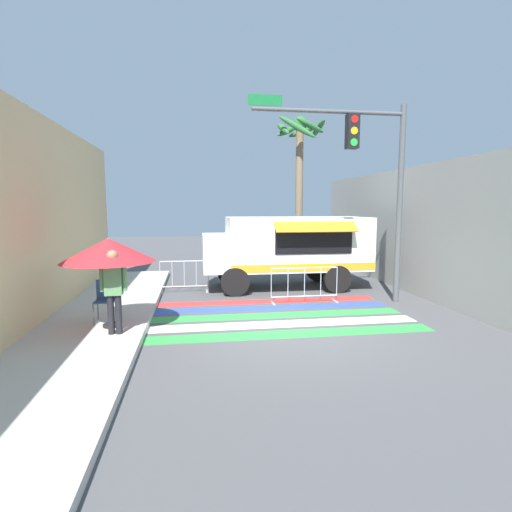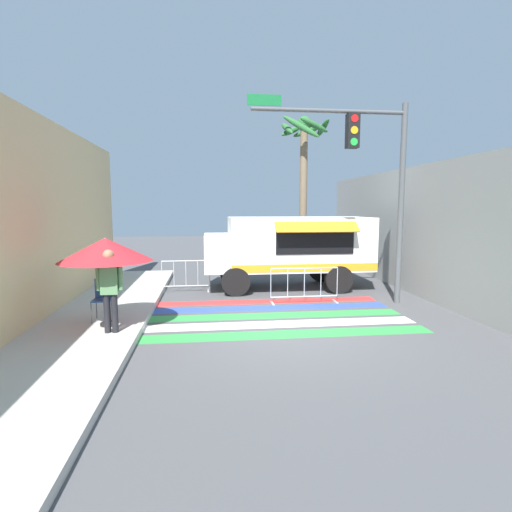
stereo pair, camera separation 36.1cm
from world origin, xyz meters
name	(u,v)px [view 2 (the right image)]	position (x,y,z in m)	size (l,w,h in m)	color
ground_plane	(285,331)	(0.00, 0.00, 0.00)	(60.00, 60.00, 0.00)	#4C4C4F
sidewalk_left	(31,336)	(-5.31, 0.00, 0.08)	(4.40, 16.00, 0.15)	#B7B5AD
building_left_facade	(9,222)	(-5.57, 0.00, 2.42)	(0.25, 16.00, 4.84)	#DBBC84
concrete_wall_right	(423,231)	(4.80, 3.00, 1.99)	(0.20, 16.00, 3.98)	gray
crosswalk_painted	(276,315)	(0.00, 1.27, 0.00)	(6.40, 3.60, 0.01)	green
food_truck	(286,245)	(0.91, 4.65, 1.45)	(5.46, 2.66, 2.39)	white
traffic_signal_pole	(372,165)	(2.78, 2.20, 3.85)	(4.38, 0.29, 5.61)	#515456
patio_umbrella	(106,250)	(-3.85, 0.37, 1.81)	(1.96, 1.96, 1.91)	black
folding_chair	(104,295)	(-4.05, 0.85, 0.72)	(0.43, 0.43, 0.93)	#4C4C51
vendor_person	(110,286)	(-3.66, -0.16, 1.13)	(0.53, 0.23, 1.72)	black
barricade_front	(304,286)	(1.03, 2.50, 0.50)	(1.96, 0.44, 1.02)	#B7BABF
barricade_side	(186,277)	(-2.40, 4.46, 0.49)	(1.55, 0.44, 1.02)	#B7BABF
palm_tree	(304,160)	(2.28, 8.01, 4.66)	(2.05, 2.22, 6.41)	#7A664C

